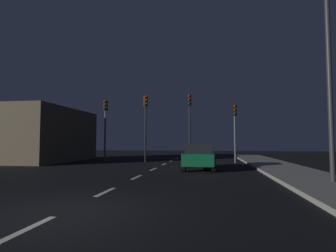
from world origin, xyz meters
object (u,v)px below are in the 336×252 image
(traffic_signal_far_left, at_px, (105,119))
(traffic_signal_center_right, at_px, (189,115))
(traffic_signal_far_right, at_px, (235,122))
(street_lamp_right, at_px, (321,63))
(traffic_signal_center_left, at_px, (145,116))
(car_stopped_ahead, at_px, (200,156))

(traffic_signal_far_left, distance_m, traffic_signal_center_right, 7.11)
(traffic_signal_far_right, bearing_deg, street_lamp_right, -78.37)
(traffic_signal_center_left, relative_size, traffic_signal_far_right, 1.19)
(traffic_signal_far_left, relative_size, street_lamp_right, 0.67)
(traffic_signal_center_right, bearing_deg, car_stopped_ahead, -79.98)
(traffic_signal_center_right, relative_size, traffic_signal_far_right, 1.20)
(traffic_signal_far_left, relative_size, traffic_signal_far_right, 1.13)
(car_stopped_ahead, relative_size, street_lamp_right, 0.51)
(traffic_signal_far_left, xyz_separation_m, traffic_signal_far_right, (10.66, -0.00, -0.38))
(street_lamp_right, bearing_deg, traffic_signal_center_left, 130.65)
(traffic_signal_center_left, relative_size, traffic_signal_center_right, 0.99)
(traffic_signal_far_left, relative_size, car_stopped_ahead, 1.31)
(street_lamp_right, bearing_deg, traffic_signal_far_right, 101.63)
(traffic_signal_far_left, distance_m, car_stopped_ahead, 10.29)
(traffic_signal_far_left, bearing_deg, traffic_signal_center_right, 0.00)
(traffic_signal_far_left, height_order, traffic_signal_center_left, traffic_signal_center_left)
(traffic_signal_far_left, bearing_deg, street_lamp_right, -40.40)
(traffic_signal_center_left, bearing_deg, car_stopped_ahead, -50.71)
(traffic_signal_far_right, distance_m, car_stopped_ahead, 6.67)
(traffic_signal_far_left, relative_size, traffic_signal_center_left, 0.95)
(traffic_signal_center_right, relative_size, street_lamp_right, 0.71)
(traffic_signal_center_right, xyz_separation_m, traffic_signal_far_right, (3.55, -0.00, -0.57))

